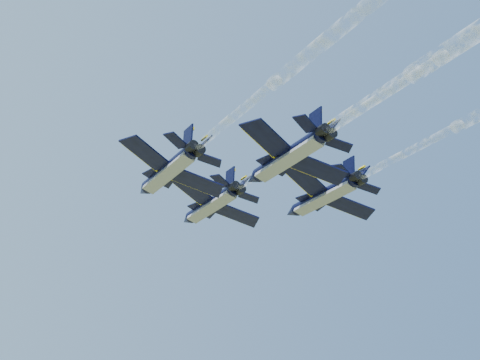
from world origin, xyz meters
TOP-DOWN VIEW (x-y plane):
  - jet_lead at (-1.28, 13.54)m, footprint 13.68×18.82m
  - jet_left at (-13.82, 3.55)m, footprint 13.68×18.82m
  - jet_right at (9.49, 1.15)m, footprint 13.68×18.82m
  - jet_slot at (-4.53, -8.85)m, footprint 13.68×18.82m

SIDE VIEW (x-z plane):
  - jet_lead at x=-1.28m, z-range 98.95..104.92m
  - jet_left at x=-13.82m, z-range 98.95..104.92m
  - jet_right at x=9.49m, z-range 98.95..104.92m
  - jet_slot at x=-4.53m, z-range 98.95..104.92m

